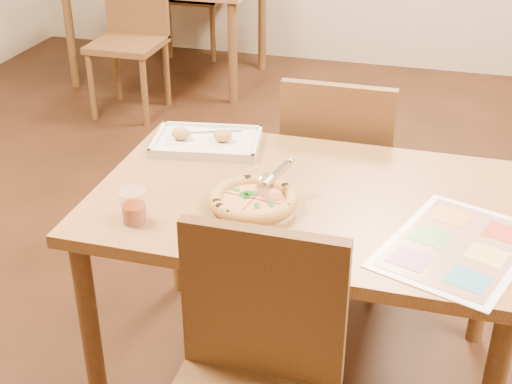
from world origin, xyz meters
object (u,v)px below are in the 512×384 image
(pizza, at_px, (254,200))
(pizza_cutter, at_px, (274,177))
(appetizer_tray, at_px, (206,142))
(glass_tumbler, at_px, (134,208))
(chair_near, at_px, (253,365))
(chair_far, at_px, (338,158))
(dining_table, at_px, (306,220))
(menu, at_px, (458,246))
(bg_chair_near, at_px, (132,22))
(plate, at_px, (256,205))

(pizza, distance_m, pizza_cutter, 0.09)
(appetizer_tray, height_order, glass_tumbler, glass_tumbler)
(chair_near, relative_size, pizza, 1.76)
(chair_near, bearing_deg, chair_far, 90.00)
(dining_table, xyz_separation_m, menu, (0.46, -0.17, 0.09))
(glass_tumbler, height_order, menu, glass_tumbler)
(pizza, xyz_separation_m, menu, (0.59, -0.06, -0.02))
(bg_chair_near, xyz_separation_m, pizza, (1.46, -2.31, 0.18))
(chair_far, bearing_deg, plate, 79.44)
(plate, distance_m, appetizer_tray, 0.47)
(chair_far, height_order, menu, chair_far)
(bg_chair_near, xyz_separation_m, glass_tumbler, (1.16, -2.48, 0.20))
(dining_table, relative_size, appetizer_tray, 3.24)
(chair_far, bearing_deg, bg_chair_near, -44.94)
(pizza, bearing_deg, appetizer_tray, 126.82)
(bg_chair_near, distance_m, menu, 3.14)
(pizza, height_order, glass_tumbler, glass_tumbler)
(chair_near, xyz_separation_m, pizza, (-0.14, 0.49, 0.18))
(menu, bearing_deg, bg_chair_near, 130.96)
(dining_table, height_order, chair_far, chair_far)
(bg_chair_near, height_order, pizza_cutter, bg_chair_near)
(pizza_cutter, relative_size, menu, 0.28)
(menu, bearing_deg, plate, 173.89)
(plate, height_order, glass_tumbler, glass_tumbler)
(chair_near, bearing_deg, plate, 104.94)
(pizza, bearing_deg, bg_chair_near, 122.32)
(plate, height_order, pizza_cutter, pizza_cutter)
(glass_tumbler, bearing_deg, chair_far, 63.32)
(bg_chair_near, bearing_deg, chair_far, -44.94)
(chair_near, distance_m, bg_chair_near, 3.22)
(chair_far, xyz_separation_m, glass_tumbler, (-0.44, -0.88, 0.20))
(chair_near, bearing_deg, pizza, 105.71)
(chair_near, relative_size, chair_far, 1.00)
(plate, bearing_deg, bg_chair_near, 122.49)
(plate, bearing_deg, glass_tumbler, -150.65)
(bg_chair_near, bearing_deg, pizza, -57.68)
(appetizer_tray, bearing_deg, pizza_cutter, -44.23)
(glass_tumbler, bearing_deg, dining_table, 32.45)
(dining_table, bearing_deg, menu, -20.45)
(pizza, relative_size, glass_tumbler, 2.70)
(bg_chair_near, height_order, glass_tumbler, bg_chair_near)
(dining_table, distance_m, chair_far, 0.61)
(chair_far, distance_m, appetizer_tray, 0.56)
(pizza, xyz_separation_m, glass_tumbler, (-0.31, -0.17, 0.02))
(plate, xyz_separation_m, pizza, (-0.01, -0.01, 0.02))
(plate, xyz_separation_m, pizza_cutter, (0.04, 0.05, 0.07))
(chair_near, distance_m, chair_far, 1.20)
(bg_chair_near, xyz_separation_m, pizza_cutter, (1.51, -2.26, 0.24))
(chair_far, distance_m, menu, 0.91)
(plate, xyz_separation_m, menu, (0.59, -0.06, -0.00))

